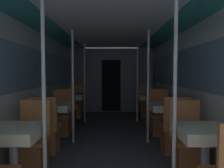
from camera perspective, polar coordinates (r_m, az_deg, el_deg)
name	(u,v)px	position (r m, az deg, el deg)	size (l,w,h in m)	color
wall_left	(37,83)	(4.56, -18.94, 0.15)	(0.05, 8.27, 2.15)	silver
wall_right	(184,83)	(4.54, 18.18, 0.16)	(0.05, 8.27, 2.15)	silver
ceiling_panel	(110,29)	(4.39, -0.42, 14.14)	(2.90, 8.27, 0.07)	white
bulkhead_far	(111,80)	(7.40, -0.26, 0.93)	(2.84, 0.09, 2.15)	slate
dining_table_left_0	(13,137)	(2.71, -24.46, -12.45)	(0.61, 0.61, 0.75)	#4C4C51
chair_left_far_0	(32,150)	(3.29, -20.24, -15.85)	(0.43, 0.43, 0.96)	#9C5B31
support_pole_left_0	(44,98)	(2.50, -17.40, -3.41)	(0.04, 0.04, 2.15)	silver
dining_table_left_1	(55,109)	(4.34, -14.72, -6.45)	(0.61, 0.61, 0.75)	#4C4C51
chair_left_near_1	(47,136)	(3.90, -16.74, -12.77)	(0.43, 0.43, 0.96)	#9C5B31
chair_left_far_1	(62,121)	(4.93, -13.04, -9.38)	(0.43, 0.43, 0.96)	#9C5B31
support_pole_left_1	(73,87)	(4.22, -10.22, -0.72)	(0.04, 0.04, 2.15)	silver
dining_table_left_2	(72,98)	(6.05, -10.47, -3.71)	(0.61, 0.61, 0.75)	#4C4C51
chair_left_near_2	(68,115)	(5.57, -11.47, -7.91)	(0.43, 0.43, 0.96)	#9C5B31
chair_left_far_2	(75,108)	(6.63, -9.58, -6.12)	(0.43, 0.43, 0.96)	#9C5B31
support_pole_left_2	(84,82)	(5.96, -7.22, 0.42)	(0.04, 0.04, 2.15)	silver
dining_table_right_0	(206,137)	(2.69, 23.24, -12.56)	(0.61, 0.61, 0.75)	#4C4C51
chair_right_far_0	(188,150)	(3.27, 19.18, -15.95)	(0.43, 0.43, 0.96)	#9C5B31
support_pole_right_0	(175,98)	(2.49, 16.05, -3.44)	(0.04, 0.04, 2.15)	silver
dining_table_right_1	(166,109)	(4.33, 13.91, -6.48)	(0.61, 0.61, 0.75)	#4C4C51
chair_right_near_1	(174,136)	(3.89, 15.83, -12.83)	(0.43, 0.43, 0.96)	#9C5B31
chair_right_far_1	(160,121)	(4.91, 12.31, -9.41)	(0.43, 0.43, 0.96)	#9C5B31
support_pole_right_1	(148,87)	(4.21, 9.38, -0.72)	(0.04, 0.04, 2.15)	silver
dining_table_right_2	(150,98)	(6.04, 9.87, -3.72)	(0.61, 0.61, 0.75)	#4C4C51
chair_right_near_2	(154,115)	(5.56, 10.81, -7.92)	(0.43, 0.43, 0.96)	#9C5B31
chair_right_far_2	(147,108)	(6.62, 9.02, -6.13)	(0.43, 0.43, 0.96)	#9C5B31
support_pole_right_2	(137,82)	(5.95, 6.60, 0.42)	(0.04, 0.04, 2.15)	silver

